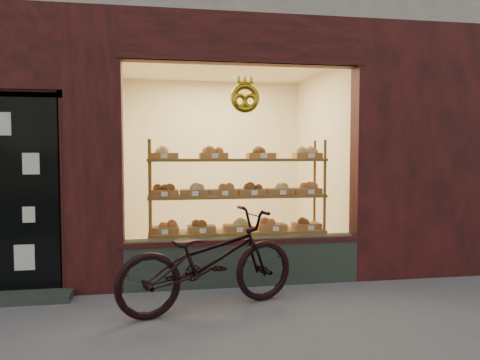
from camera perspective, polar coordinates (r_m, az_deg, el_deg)
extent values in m
cube|color=#242F28|center=(5.54, 0.41, -9.85)|extent=(2.70, 0.25, 0.55)
cube|color=black|center=(5.47, -25.64, -1.60)|extent=(0.90, 0.04, 2.15)
cube|color=#242F28|center=(5.51, -25.81, -12.80)|extent=(1.15, 0.35, 0.08)
torus|color=#BA9618|center=(5.32, 0.61, 9.94)|extent=(0.33, 0.07, 0.33)
cube|color=brown|center=(6.00, -0.32, -11.02)|extent=(2.20, 0.45, 0.04)
cube|color=brown|center=(5.89, -0.32, -6.31)|extent=(2.20, 0.45, 0.03)
cube|color=brown|center=(5.83, -0.32, -1.95)|extent=(2.20, 0.45, 0.04)
cube|color=brown|center=(5.81, -0.32, 2.48)|extent=(2.20, 0.45, 0.04)
cylinder|color=brown|center=(5.58, -10.92, -3.81)|extent=(0.04, 0.04, 1.70)
cylinder|color=brown|center=(5.93, 10.26, -3.37)|extent=(0.04, 0.04, 1.70)
cylinder|color=brown|center=(5.97, -10.84, -3.34)|extent=(0.04, 0.04, 1.70)
cylinder|color=brown|center=(6.29, 9.05, -2.97)|extent=(0.04, 0.04, 1.70)
cube|color=olive|center=(5.81, -9.17, -5.97)|extent=(0.34, 0.24, 0.07)
sphere|color=#B56728|center=(5.79, -9.18, -5.14)|extent=(0.11, 0.11, 0.11)
cube|color=white|center=(5.62, -9.15, -6.28)|extent=(0.07, 0.01, 0.05)
cube|color=olive|center=(5.83, -4.72, -5.91)|extent=(0.34, 0.24, 0.07)
sphere|color=#583B15|center=(5.81, -4.72, -5.08)|extent=(0.11, 0.11, 0.11)
cube|color=white|center=(5.65, -4.55, -6.21)|extent=(0.07, 0.01, 0.05)
cube|color=olive|center=(5.88, -0.32, -5.81)|extent=(0.34, 0.24, 0.07)
sphere|color=tan|center=(5.87, -0.32, -4.99)|extent=(0.11, 0.11, 0.11)
cube|color=white|center=(5.70, -0.02, -6.10)|extent=(0.07, 0.01, 0.05)
cube|color=olive|center=(5.97, 3.96, -5.68)|extent=(0.34, 0.24, 0.07)
sphere|color=#B56728|center=(5.96, 3.97, -4.87)|extent=(0.11, 0.11, 0.11)
cube|color=white|center=(5.79, 4.40, -5.96)|extent=(0.07, 0.01, 0.05)
cube|color=olive|center=(6.09, 8.10, -5.52)|extent=(0.34, 0.24, 0.07)
sphere|color=#583B15|center=(6.08, 8.11, -4.73)|extent=(0.11, 0.11, 0.11)
cube|color=white|center=(5.92, 8.65, -5.79)|extent=(0.08, 0.01, 0.05)
cube|color=olive|center=(5.75, -9.21, -1.54)|extent=(0.34, 0.24, 0.07)
sphere|color=#583B15|center=(5.74, -9.22, -0.70)|extent=(0.11, 0.11, 0.11)
cube|color=white|center=(5.57, -9.20, -1.71)|extent=(0.07, 0.01, 0.06)
cube|color=olive|center=(5.76, -5.63, -1.50)|extent=(0.34, 0.24, 0.07)
sphere|color=tan|center=(5.76, -5.63, -0.66)|extent=(0.11, 0.11, 0.11)
cube|color=white|center=(5.58, -5.49, -1.67)|extent=(0.08, 0.01, 0.06)
cube|color=olive|center=(5.80, -2.08, -1.46)|extent=(0.34, 0.24, 0.07)
sphere|color=#B56728|center=(5.79, -2.08, -0.62)|extent=(0.11, 0.11, 0.11)
cube|color=white|center=(5.62, -1.83, -1.62)|extent=(0.07, 0.01, 0.06)
cube|color=olive|center=(5.86, 1.41, -1.41)|extent=(0.34, 0.24, 0.07)
sphere|color=#583B15|center=(5.85, 1.42, -0.58)|extent=(0.11, 0.11, 0.11)
cube|color=white|center=(5.68, 1.77, -1.57)|extent=(0.07, 0.01, 0.06)
cube|color=olive|center=(5.94, 4.83, -1.36)|extent=(0.34, 0.24, 0.07)
sphere|color=tan|center=(5.93, 4.83, -0.54)|extent=(0.11, 0.11, 0.11)
cube|color=white|center=(5.76, 5.29, -1.51)|extent=(0.08, 0.01, 0.06)
cube|color=olive|center=(6.04, 8.14, -1.30)|extent=(0.34, 0.24, 0.07)
sphere|color=#B56728|center=(6.03, 8.14, -0.49)|extent=(0.11, 0.11, 0.11)
cube|color=white|center=(5.86, 8.69, -1.44)|extent=(0.08, 0.01, 0.06)
cube|color=olive|center=(5.73, -9.25, 2.94)|extent=(0.34, 0.24, 0.07)
sphere|color=tan|center=(5.73, -9.26, 3.79)|extent=(0.11, 0.11, 0.11)
cube|color=white|center=(5.54, -9.24, 2.93)|extent=(0.07, 0.01, 0.06)
cube|color=olive|center=(5.76, -3.27, 2.99)|extent=(0.34, 0.24, 0.07)
sphere|color=#B56728|center=(5.76, -3.28, 3.83)|extent=(0.11, 0.11, 0.11)
cube|color=white|center=(5.58, -3.06, 2.97)|extent=(0.08, 0.01, 0.06)
cube|color=olive|center=(5.86, 2.57, 3.00)|extent=(0.34, 0.24, 0.07)
sphere|color=#583B15|center=(5.86, 2.58, 3.83)|extent=(0.11, 0.11, 0.11)
cube|color=white|center=(5.68, 2.97, 2.98)|extent=(0.07, 0.01, 0.06)
cube|color=olive|center=(6.02, 8.17, 2.98)|extent=(0.34, 0.24, 0.07)
sphere|color=tan|center=(6.02, 8.18, 3.79)|extent=(0.11, 0.11, 0.11)
cube|color=white|center=(5.84, 8.73, 2.96)|extent=(0.08, 0.01, 0.06)
imported|color=black|center=(4.66, -3.83, -9.73)|extent=(1.96, 1.19, 0.97)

